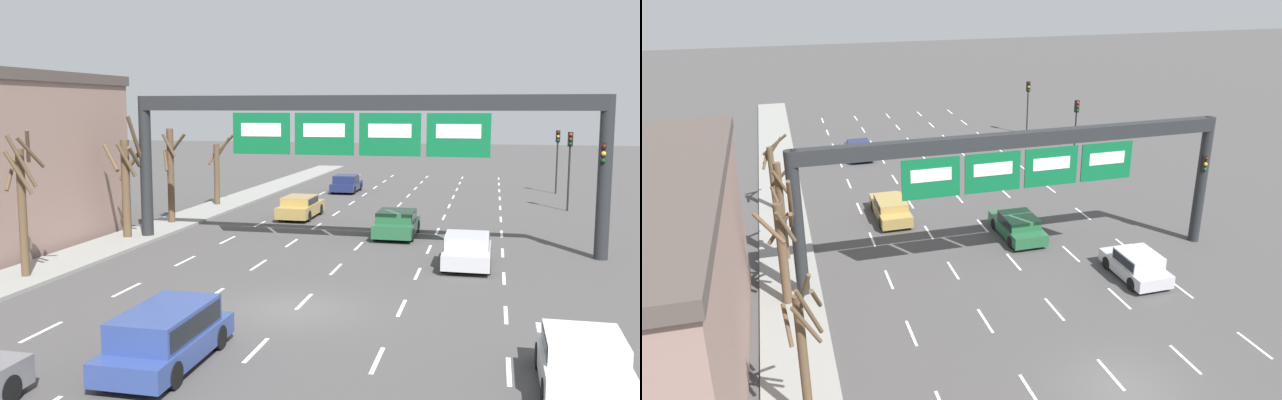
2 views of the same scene
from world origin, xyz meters
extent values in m
plane|color=#474444|center=(0.00, 0.00, 0.00)|extent=(220.00, 220.00, 0.00)
cube|color=white|center=(-6.60, 6.00, 0.01)|extent=(0.12, 2.00, 0.01)
cube|color=white|center=(-6.60, 11.00, 0.01)|extent=(0.12, 2.00, 0.01)
cube|color=white|center=(-6.60, 16.00, 0.01)|extent=(0.12, 2.00, 0.01)
cube|color=white|center=(-6.60, 21.00, 0.01)|extent=(0.12, 2.00, 0.01)
cube|color=white|center=(-6.60, 26.00, 0.01)|extent=(0.12, 2.00, 0.01)
cube|color=white|center=(-6.60, 31.00, 0.01)|extent=(0.12, 2.00, 0.01)
cube|color=white|center=(-6.60, 36.00, 0.01)|extent=(0.12, 2.00, 0.01)
cube|color=white|center=(-6.60, 41.00, 0.01)|extent=(0.12, 2.00, 0.01)
cube|color=white|center=(-6.60, 46.00, 0.01)|extent=(0.12, 2.00, 0.01)
cube|color=white|center=(-3.30, 1.00, 0.01)|extent=(0.12, 2.00, 0.01)
cube|color=white|center=(-3.30, 6.00, 0.01)|extent=(0.12, 2.00, 0.01)
cube|color=white|center=(-3.30, 11.00, 0.01)|extent=(0.12, 2.00, 0.01)
cube|color=white|center=(-3.30, 16.00, 0.01)|extent=(0.12, 2.00, 0.01)
cube|color=white|center=(-3.30, 21.00, 0.01)|extent=(0.12, 2.00, 0.01)
cube|color=white|center=(-3.30, 26.00, 0.01)|extent=(0.12, 2.00, 0.01)
cube|color=white|center=(-3.30, 31.00, 0.01)|extent=(0.12, 2.00, 0.01)
cube|color=white|center=(-3.30, 36.00, 0.01)|extent=(0.12, 2.00, 0.01)
cube|color=white|center=(-3.30, 41.00, 0.01)|extent=(0.12, 2.00, 0.01)
cube|color=white|center=(-3.30, 46.00, 0.01)|extent=(0.12, 2.00, 0.01)
cube|color=white|center=(0.00, 1.00, 0.01)|extent=(0.12, 2.00, 0.01)
cube|color=white|center=(0.00, 6.00, 0.01)|extent=(0.12, 2.00, 0.01)
cube|color=white|center=(0.00, 11.00, 0.01)|extent=(0.12, 2.00, 0.01)
cube|color=white|center=(0.00, 16.00, 0.01)|extent=(0.12, 2.00, 0.01)
cube|color=white|center=(0.00, 21.00, 0.01)|extent=(0.12, 2.00, 0.01)
cube|color=white|center=(0.00, 26.00, 0.01)|extent=(0.12, 2.00, 0.01)
cube|color=white|center=(0.00, 31.00, 0.01)|extent=(0.12, 2.00, 0.01)
cube|color=white|center=(0.00, 36.00, 0.01)|extent=(0.12, 2.00, 0.01)
cube|color=white|center=(0.00, 41.00, 0.01)|extent=(0.12, 2.00, 0.01)
cube|color=white|center=(0.00, 46.00, 0.01)|extent=(0.12, 2.00, 0.01)
cube|color=white|center=(3.30, 1.00, 0.01)|extent=(0.12, 2.00, 0.01)
cube|color=white|center=(3.30, 6.00, 0.01)|extent=(0.12, 2.00, 0.01)
cube|color=white|center=(3.30, 11.00, 0.01)|extent=(0.12, 2.00, 0.01)
cube|color=white|center=(3.30, 16.00, 0.01)|extent=(0.12, 2.00, 0.01)
cube|color=white|center=(3.30, 21.00, 0.01)|extent=(0.12, 2.00, 0.01)
cube|color=white|center=(3.30, 26.00, 0.01)|extent=(0.12, 2.00, 0.01)
cube|color=white|center=(3.30, 31.00, 0.01)|extent=(0.12, 2.00, 0.01)
cube|color=white|center=(3.30, 36.00, 0.01)|extent=(0.12, 2.00, 0.01)
cube|color=white|center=(3.30, 41.00, 0.01)|extent=(0.12, 2.00, 0.01)
cube|color=white|center=(3.30, 46.00, 0.01)|extent=(0.12, 2.00, 0.01)
cube|color=white|center=(6.60, 1.00, 0.01)|extent=(0.12, 2.00, 0.01)
cube|color=white|center=(6.60, 6.00, 0.01)|extent=(0.12, 2.00, 0.01)
cube|color=white|center=(6.60, 11.00, 0.01)|extent=(0.12, 2.00, 0.01)
cube|color=white|center=(6.60, 16.00, 0.01)|extent=(0.12, 2.00, 0.01)
cube|color=white|center=(6.60, 21.00, 0.01)|extent=(0.12, 2.00, 0.01)
cube|color=white|center=(6.60, 26.00, 0.01)|extent=(0.12, 2.00, 0.01)
cube|color=white|center=(6.60, 31.00, 0.01)|extent=(0.12, 2.00, 0.01)
cube|color=white|center=(6.60, 36.00, 0.01)|extent=(0.12, 2.00, 0.01)
cube|color=white|center=(6.60, 41.00, 0.01)|extent=(0.12, 2.00, 0.01)
cube|color=white|center=(6.60, 46.00, 0.01)|extent=(0.12, 2.00, 0.01)
cylinder|color=#232628|center=(-10.70, 10.62, 3.53)|extent=(0.59, 0.59, 7.07)
cylinder|color=#232628|center=(10.70, 10.62, 3.53)|extent=(0.59, 0.59, 7.07)
cube|color=#232628|center=(0.00, 10.62, 6.72)|extent=(21.40, 0.60, 0.70)
cube|color=#0C6033|center=(-4.54, 10.28, 5.30)|extent=(2.78, 0.08, 1.93)
cube|color=white|center=(-4.54, 10.23, 5.48)|extent=(1.95, 0.02, 0.62)
cube|color=#0C6033|center=(-1.51, 10.28, 5.30)|extent=(2.78, 0.08, 1.93)
cube|color=white|center=(-1.51, 10.23, 5.48)|extent=(1.95, 0.02, 0.62)
cube|color=#0C6033|center=(1.51, 10.28, 5.30)|extent=(2.78, 0.08, 1.93)
cube|color=white|center=(1.51, 10.23, 5.48)|extent=(1.95, 0.02, 0.62)
cube|color=#0C6033|center=(4.54, 10.28, 5.30)|extent=(2.78, 0.08, 1.93)
cube|color=white|center=(4.54, 10.23, 5.48)|extent=(1.95, 0.02, 0.62)
cube|color=#235B38|center=(1.40, 14.05, 0.52)|extent=(1.94, 4.43, 0.64)
cube|color=#235B38|center=(1.40, 13.79, 1.10)|extent=(1.78, 2.30, 0.52)
cube|color=black|center=(1.40, 13.79, 1.10)|extent=(1.82, 2.12, 0.37)
cylinder|color=black|center=(0.52, 15.38, 0.33)|extent=(0.22, 0.66, 0.66)
cylinder|color=black|center=(2.28, 15.38, 0.33)|extent=(0.22, 0.66, 0.66)
cylinder|color=black|center=(0.52, 12.72, 0.33)|extent=(0.22, 0.66, 0.66)
cylinder|color=black|center=(2.28, 12.72, 0.33)|extent=(0.22, 0.66, 0.66)
cube|color=#B7B7BC|center=(5.13, 7.71, 0.51)|extent=(1.88, 3.91, 0.62)
cube|color=#B7B7BC|center=(5.13, 7.47, 1.11)|extent=(1.73, 2.03, 0.60)
cube|color=black|center=(5.13, 7.47, 1.11)|extent=(1.77, 1.87, 0.43)
cylinder|color=black|center=(4.28, 8.88, 0.33)|extent=(0.22, 0.66, 0.66)
cylinder|color=black|center=(5.98, 8.88, 0.33)|extent=(0.22, 0.66, 0.66)
cylinder|color=black|center=(4.28, 6.54, 0.33)|extent=(0.22, 0.66, 0.66)
cylinder|color=black|center=(5.98, 6.54, 0.33)|extent=(0.22, 0.66, 0.66)
cube|color=#19234C|center=(-4.95, 32.27, 0.49)|extent=(1.82, 4.20, 0.58)
cube|color=#19234C|center=(-4.95, 32.02, 1.06)|extent=(1.67, 2.19, 0.57)
cube|color=black|center=(-4.95, 32.02, 1.06)|extent=(1.71, 2.01, 0.41)
cylinder|color=black|center=(-5.77, 33.53, 0.33)|extent=(0.22, 0.66, 0.66)
cylinder|color=black|center=(-4.13, 33.53, 0.33)|extent=(0.22, 0.66, 0.66)
cylinder|color=black|center=(-5.77, 31.01, 0.33)|extent=(0.22, 0.66, 0.66)
cylinder|color=black|center=(-4.13, 31.01, 0.33)|extent=(0.22, 0.66, 0.66)
cube|color=#A88947|center=(-4.98, 18.88, 0.53)|extent=(1.83, 4.76, 0.65)
cube|color=#A88947|center=(-4.98, 18.60, 1.09)|extent=(1.68, 2.47, 0.48)
cube|color=black|center=(-4.98, 18.60, 1.09)|extent=(1.72, 2.28, 0.34)
cylinder|color=black|center=(-5.81, 20.31, 0.33)|extent=(0.22, 0.66, 0.66)
cylinder|color=black|center=(-4.16, 20.31, 0.33)|extent=(0.22, 0.66, 0.66)
cylinder|color=black|center=(-5.81, 17.46, 0.33)|extent=(0.22, 0.66, 0.66)
cylinder|color=black|center=(-4.16, 17.46, 0.33)|extent=(0.22, 0.66, 0.66)
cylinder|color=black|center=(10.77, 35.06, 1.95)|extent=(0.12, 0.12, 3.91)
cube|color=black|center=(10.77, 35.06, 4.36)|extent=(0.30, 0.24, 0.90)
sphere|color=#3D0E0C|center=(10.77, 34.93, 4.66)|extent=(0.20, 0.20, 0.20)
sphere|color=gold|center=(10.77, 34.93, 4.36)|extent=(0.20, 0.20, 0.20)
sphere|color=#0E3515|center=(10.77, 34.93, 4.06)|extent=(0.20, 0.20, 0.20)
cylinder|color=black|center=(10.58, 10.45, 2.07)|extent=(0.12, 0.12, 4.13)
cube|color=black|center=(10.58, 10.45, 4.58)|extent=(0.30, 0.24, 0.90)
sphere|color=#3D0E0C|center=(10.58, 10.32, 4.88)|extent=(0.20, 0.20, 0.20)
sphere|color=gold|center=(10.58, 10.32, 4.58)|extent=(0.20, 0.20, 0.20)
sphere|color=#0E3515|center=(10.58, 10.32, 4.28)|extent=(0.20, 0.20, 0.20)
cylinder|color=black|center=(10.73, 25.58, 2.05)|extent=(0.12, 0.12, 4.09)
cube|color=black|center=(10.73, 25.58, 4.54)|extent=(0.30, 0.24, 0.90)
sphere|color=red|center=(10.73, 25.45, 4.84)|extent=(0.20, 0.20, 0.20)
sphere|color=#412F0C|center=(10.73, 25.45, 4.54)|extent=(0.20, 0.20, 0.20)
sphere|color=#0E3515|center=(10.73, 25.45, 4.24)|extent=(0.20, 0.20, 0.20)
cylinder|color=brown|center=(-11.66, 22.27, 2.14)|extent=(0.37, 0.37, 3.98)
cylinder|color=brown|center=(-11.52, 22.87, 3.72)|extent=(1.37, 0.47, 1.76)
cylinder|color=brown|center=(-11.98, 22.43, 3.30)|extent=(0.53, 0.84, 1.07)
cylinder|color=brown|center=(-11.35, 23.00, 4.06)|extent=(1.63, 0.82, 1.44)
cylinder|color=brown|center=(-11.46, 9.94, 2.55)|extent=(0.42, 0.42, 4.80)
cylinder|color=brown|center=(-10.90, 9.91, 5.08)|extent=(0.24, 1.29, 2.17)
cylinder|color=brown|center=(-11.89, 9.37, 4.10)|extent=(1.35, 1.08, 1.29)
cylinder|color=brown|center=(-11.50, 10.43, 3.59)|extent=(1.15, 0.29, 1.42)
cylinder|color=brown|center=(-11.21, 9.62, 3.98)|extent=(0.88, 0.75, 1.68)
cylinder|color=brown|center=(-10.95, 9.94, 4.13)|extent=(0.19, 1.14, 1.10)
cylinder|color=brown|center=(-11.32, 14.69, 2.76)|extent=(0.38, 0.38, 5.21)
cylinder|color=brown|center=(-11.13, 15.23, 4.50)|extent=(1.25, 0.59, 1.23)
cylinder|color=brown|center=(-11.24, 14.38, 4.44)|extent=(0.81, 0.38, 1.33)
cylinder|color=brown|center=(-11.53, 14.53, 3.60)|extent=(0.54, 0.64, 1.15)
cylinder|color=brown|center=(-11.10, 1.50, 2.57)|extent=(0.31, 0.31, 4.83)
cylinder|color=brown|center=(-10.90, 1.11, 4.12)|extent=(0.94, 0.58, 1.65)
cylinder|color=brown|center=(-10.79, 1.16, 4.55)|extent=(0.85, 0.82, 1.99)
cylinder|color=brown|center=(-10.54, 1.36, 4.87)|extent=(0.42, 1.26, 1.24)
cylinder|color=brown|center=(-10.85, 1.67, 5.08)|extent=(0.53, 0.68, 1.27)
cylinder|color=brown|center=(-11.47, 1.43, 4.04)|extent=(0.30, 0.89, 1.24)
camera|label=1|loc=(6.06, -21.60, 6.50)|focal=40.00mm
camera|label=2|loc=(-11.20, -16.20, 14.57)|focal=35.00mm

